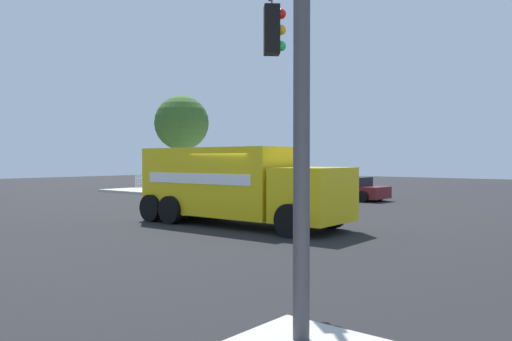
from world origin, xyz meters
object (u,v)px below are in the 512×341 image
traffic_light_primary (288,52)px  sedan_maroon (349,189)px  delivery_truck (235,184)px  pedestrian_crossing (231,176)px  shade_tree_near (182,123)px  pedestrian_near_corner (242,174)px

traffic_light_primary → sedan_maroon: bearing=-153.1°
delivery_truck → pedestrian_crossing: size_ratio=4.63×
delivery_truck → shade_tree_near: bearing=-127.2°
sedan_maroon → pedestrian_crossing: pedestrian_crossing is taller
delivery_truck → pedestrian_crossing: 18.89m
pedestrian_crossing → delivery_truck: bearing=43.2°
delivery_truck → pedestrian_crossing: bearing=-136.8°
delivery_truck → pedestrian_near_corner: 23.19m
delivery_truck → pedestrian_crossing: delivery_truck is taller
sedan_maroon → pedestrian_near_corner: size_ratio=2.51×
traffic_light_primary → shade_tree_near: shade_tree_near is taller
pedestrian_near_corner → pedestrian_crossing: (3.81, 2.20, -0.04)m
shade_tree_near → delivery_truck: bearing=52.8°
traffic_light_primary → sedan_maroon: 21.89m
sedan_maroon → traffic_light_primary: bearing=26.9°
sedan_maroon → pedestrian_crossing: (-1.56, -10.59, 0.47)m
sedan_maroon → pedestrian_near_corner: bearing=-112.8°
pedestrian_crossing → shade_tree_near: bearing=-92.3°
pedestrian_near_corner → sedan_maroon: bearing=67.2°
pedestrian_near_corner → shade_tree_near: bearing=-42.9°
delivery_truck → shade_tree_near: (-13.99, -18.46, 3.79)m
traffic_light_primary → shade_tree_near: (-21.08, -25.92, 1.35)m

